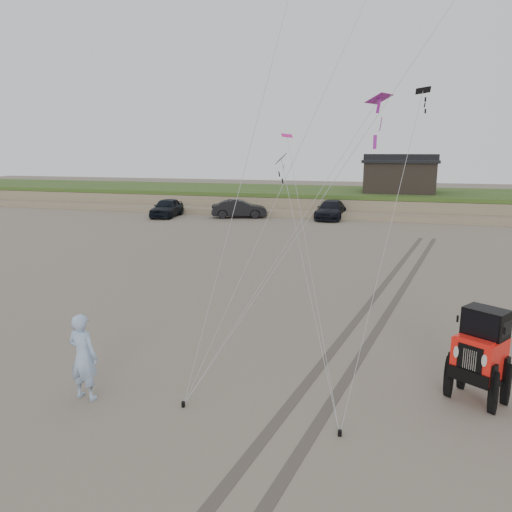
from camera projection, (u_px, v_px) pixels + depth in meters
The scene contains 12 objects.
ground at pixel (268, 403), 10.90m from camera, with size 160.00×160.00×0.00m, color #6B6054.
dune_ridge at pixel (376, 201), 45.86m from camera, with size 160.00×14.25×1.73m.
cabin at pixel (400, 175), 44.33m from camera, with size 6.40×5.40×3.35m.
truck_a at pixel (167, 208), 41.17m from camera, with size 1.80×4.47×1.52m, color black.
truck_b at pixel (239, 209), 40.63m from camera, with size 1.55×4.46×1.47m, color black.
truck_c at pixel (331, 210), 39.93m from camera, with size 2.03×4.99×1.45m, color black.
jeep at pixel (478, 365), 10.81m from camera, with size 1.94×4.49×1.67m, color #FF1D14, non-canonical shape.
man at pixel (83, 357), 10.92m from camera, with size 0.71×0.47×1.96m, color #84A9CD.
kite_flock at pixel (372, 49), 16.41m from camera, with size 6.98×8.08×7.55m.
stake_main at pixel (183, 404), 10.71m from camera, with size 0.08×0.08×0.12m, color black.
stake_aux at pixel (340, 433), 9.62m from camera, with size 0.08×0.08×0.12m, color black.
tire_tracks at pixel (381, 304), 17.83m from camera, with size 5.22×29.74×0.01m.
Camera 1 is at (2.62, -9.65, 5.41)m, focal length 35.00 mm.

